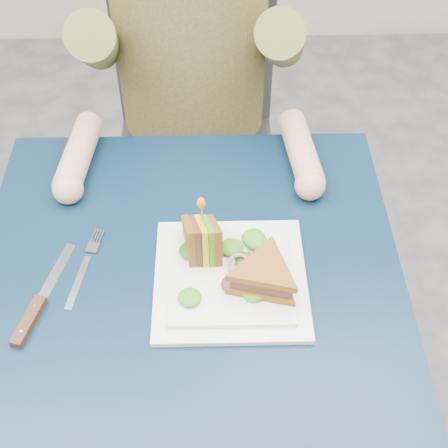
{
  "coord_description": "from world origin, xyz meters",
  "views": [
    {
      "loc": [
        0.05,
        -0.67,
        1.59
      ],
      "look_at": [
        0.06,
        0.03,
        0.82
      ],
      "focal_mm": 50.0,
      "sensor_mm": 36.0,
      "label": 1
    }
  ],
  "objects_px": {
    "fork": "(84,269)",
    "knife": "(34,311)",
    "sandwich_flat": "(264,275)",
    "sandwich_upright": "(203,241)",
    "table": "(190,300)",
    "plate": "(230,277)",
    "diner": "(189,11)",
    "chair": "(196,119)"
  },
  "relations": [
    {
      "from": "plate",
      "to": "sandwich_flat",
      "type": "height_order",
      "value": "sandwich_flat"
    },
    {
      "from": "chair",
      "to": "knife",
      "type": "distance_m",
      "value": 0.82
    },
    {
      "from": "diner",
      "to": "chair",
      "type": "bearing_deg",
      "value": 90.0
    },
    {
      "from": "diner",
      "to": "sandwich_upright",
      "type": "height_order",
      "value": "diner"
    },
    {
      "from": "fork",
      "to": "knife",
      "type": "bearing_deg",
      "value": -127.78
    },
    {
      "from": "chair",
      "to": "fork",
      "type": "xyz_separation_m",
      "value": [
        -0.18,
        -0.67,
        0.19
      ]
    },
    {
      "from": "sandwich_flat",
      "to": "fork",
      "type": "relative_size",
      "value": 0.92
    },
    {
      "from": "diner",
      "to": "sandwich_flat",
      "type": "distance_m",
      "value": 0.63
    },
    {
      "from": "chair",
      "to": "plate",
      "type": "relative_size",
      "value": 3.58
    },
    {
      "from": "sandwich_upright",
      "to": "fork",
      "type": "bearing_deg",
      "value": -175.22
    },
    {
      "from": "chair",
      "to": "fork",
      "type": "distance_m",
      "value": 0.72
    },
    {
      "from": "table",
      "to": "plate",
      "type": "distance_m",
      "value": 0.12
    },
    {
      "from": "knife",
      "to": "table",
      "type": "bearing_deg",
      "value": 17.22
    },
    {
      "from": "table",
      "to": "plate",
      "type": "bearing_deg",
      "value": -12.92
    },
    {
      "from": "chair",
      "to": "sandwich_upright",
      "type": "bearing_deg",
      "value": -87.65
    },
    {
      "from": "fork",
      "to": "diner",
      "type": "bearing_deg",
      "value": 71.73
    },
    {
      "from": "chair",
      "to": "sandwich_flat",
      "type": "height_order",
      "value": "chair"
    },
    {
      "from": "plate",
      "to": "fork",
      "type": "relative_size",
      "value": 1.46
    },
    {
      "from": "sandwich_upright",
      "to": "diner",
      "type": "bearing_deg",
      "value": 92.84
    },
    {
      "from": "chair",
      "to": "diner",
      "type": "relative_size",
      "value": 1.25
    },
    {
      "from": "table",
      "to": "chair",
      "type": "relative_size",
      "value": 0.81
    },
    {
      "from": "plate",
      "to": "sandwich_upright",
      "type": "bearing_deg",
      "value": 136.0
    },
    {
      "from": "table",
      "to": "fork",
      "type": "bearing_deg",
      "value": 176.64
    },
    {
      "from": "fork",
      "to": "chair",
      "type": "bearing_deg",
      "value": 74.65
    },
    {
      "from": "sandwich_flat",
      "to": "sandwich_upright",
      "type": "relative_size",
      "value": 1.32
    },
    {
      "from": "knife",
      "to": "sandwich_flat",
      "type": "bearing_deg",
      "value": 5.45
    },
    {
      "from": "diner",
      "to": "knife",
      "type": "height_order",
      "value": "diner"
    },
    {
      "from": "table",
      "to": "fork",
      "type": "distance_m",
      "value": 0.2
    },
    {
      "from": "plate",
      "to": "knife",
      "type": "bearing_deg",
      "value": -169.33
    },
    {
      "from": "plate",
      "to": "sandwich_upright",
      "type": "height_order",
      "value": "sandwich_upright"
    },
    {
      "from": "chair",
      "to": "plate",
      "type": "distance_m",
      "value": 0.72
    },
    {
      "from": "sandwich_flat",
      "to": "chair",
      "type": "bearing_deg",
      "value": 100.12
    },
    {
      "from": "table",
      "to": "plate",
      "type": "xyz_separation_m",
      "value": [
        0.07,
        -0.02,
        0.09
      ]
    },
    {
      "from": "chair",
      "to": "sandwich_flat",
      "type": "distance_m",
      "value": 0.77
    },
    {
      "from": "table",
      "to": "knife",
      "type": "distance_m",
      "value": 0.28
    },
    {
      "from": "chair",
      "to": "sandwich_flat",
      "type": "bearing_deg",
      "value": -79.88
    },
    {
      "from": "sandwich_upright",
      "to": "fork",
      "type": "relative_size",
      "value": 0.7
    },
    {
      "from": "chair",
      "to": "plate",
      "type": "bearing_deg",
      "value": -83.98
    },
    {
      "from": "plate",
      "to": "sandwich_flat",
      "type": "distance_m",
      "value": 0.07
    },
    {
      "from": "sandwich_flat",
      "to": "fork",
      "type": "xyz_separation_m",
      "value": [
        -0.31,
        0.05,
        -0.04
      ]
    },
    {
      "from": "chair",
      "to": "table",
      "type": "bearing_deg",
      "value": -90.0
    },
    {
      "from": "sandwich_upright",
      "to": "fork",
      "type": "height_order",
      "value": "sandwich_upright"
    }
  ]
}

